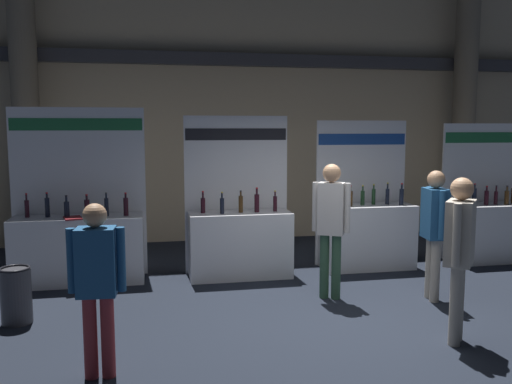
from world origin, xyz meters
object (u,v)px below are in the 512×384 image
(visitor_3, at_px, (97,276))
(exhibitor_booth_3, at_px, (491,226))
(exhibitor_booth_1, at_px, (240,237))
(visitor_1, at_px, (331,220))
(trash_bin, at_px, (16,295))
(visitor_4, at_px, (434,223))
(exhibitor_booth_2, at_px, (366,230))
(exhibitor_booth_0, at_px, (79,241))
(visitor_0, at_px, (459,244))

(visitor_3, bearing_deg, exhibitor_booth_3, 31.57)
(exhibitor_booth_1, bearing_deg, visitor_1, -52.34)
(trash_bin, height_order, visitor_1, visitor_1)
(visitor_3, bearing_deg, trash_bin, 127.73)
(visitor_1, height_order, visitor_4, visitor_1)
(exhibitor_booth_2, relative_size, visitor_3, 1.48)
(exhibitor_booth_0, bearing_deg, exhibitor_booth_3, 0.25)
(visitor_1, xyz_separation_m, visitor_4, (1.31, -0.31, -0.03))
(exhibitor_booth_3, relative_size, visitor_3, 1.45)
(visitor_3, bearing_deg, exhibitor_booth_2, 43.28)
(exhibitor_booth_1, distance_m, exhibitor_booth_3, 4.40)
(exhibitor_booth_2, distance_m, visitor_0, 3.16)
(visitor_3, distance_m, visitor_4, 4.38)
(visitor_1, bearing_deg, exhibitor_booth_2, -99.53)
(exhibitor_booth_0, relative_size, visitor_0, 1.46)
(exhibitor_booth_1, distance_m, exhibitor_booth_2, 2.12)
(exhibitor_booth_2, distance_m, trash_bin, 5.26)
(visitor_1, relative_size, visitor_4, 1.05)
(visitor_1, height_order, visitor_3, visitor_1)
(exhibitor_booth_0, distance_m, visitor_4, 5.03)
(visitor_4, bearing_deg, visitor_0, 168.05)
(exhibitor_booth_2, height_order, trash_bin, exhibitor_booth_2)
(exhibitor_booth_2, bearing_deg, exhibitor_booth_1, -176.82)
(exhibitor_booth_1, bearing_deg, trash_bin, -152.59)
(visitor_0, distance_m, visitor_4, 1.45)
(trash_bin, xyz_separation_m, visitor_1, (3.89, 0.18, 0.73))
(exhibitor_booth_0, xyz_separation_m, visitor_3, (0.57, -3.23, 0.33))
(exhibitor_booth_3, height_order, visitor_4, exhibitor_booth_3)
(exhibitor_booth_3, relative_size, trash_bin, 3.51)
(exhibitor_booth_0, xyz_separation_m, visitor_1, (3.38, -1.44, 0.44))
(exhibitor_booth_2, bearing_deg, exhibitor_booth_3, 0.95)
(visitor_1, bearing_deg, exhibitor_booth_3, -128.47)
(visitor_0, relative_size, visitor_3, 1.10)
(exhibitor_booth_1, distance_m, visitor_0, 3.54)
(exhibitor_booth_1, xyz_separation_m, exhibitor_booth_3, (4.39, 0.16, -0.02))
(visitor_1, xyz_separation_m, visitor_3, (-2.81, -1.79, -0.11))
(exhibitor_booth_3, distance_m, visitor_1, 3.72)
(visitor_3, bearing_deg, exhibitor_booth_1, 63.71)
(exhibitor_booth_1, distance_m, visitor_3, 3.60)
(exhibitor_booth_0, relative_size, exhibitor_booth_1, 1.05)
(exhibitor_booth_1, height_order, visitor_4, exhibitor_booth_1)
(exhibitor_booth_2, distance_m, visitor_3, 5.08)
(exhibitor_booth_0, relative_size, exhibitor_booth_2, 1.08)
(exhibitor_booth_1, bearing_deg, visitor_0, -58.43)
(exhibitor_booth_0, bearing_deg, visitor_4, -20.43)
(exhibitor_booth_1, xyz_separation_m, visitor_4, (2.32, -1.62, 0.42))
(exhibitor_booth_0, distance_m, exhibitor_booth_3, 6.77)
(trash_bin, relative_size, visitor_3, 0.41)
(exhibitor_booth_1, relative_size, visitor_3, 1.52)
(exhibitor_booth_3, bearing_deg, exhibitor_booth_0, -179.75)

